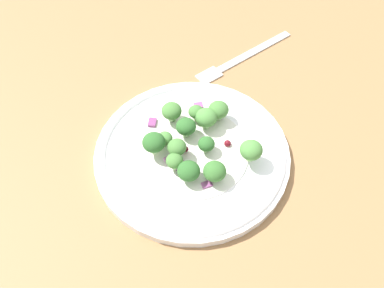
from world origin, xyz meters
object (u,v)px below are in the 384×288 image
(broccoli_floret_0, at_px, (222,111))
(plate, at_px, (192,153))
(broccoli_floret_2, at_px, (177,147))
(fork, at_px, (240,58))
(broccoli_floret_1, at_px, (208,144))

(broccoli_floret_0, bearing_deg, plate, -110.08)
(plate, height_order, broccoli_floret_0, broccoli_floret_0)
(broccoli_floret_2, xyz_separation_m, fork, (0.03, 0.22, -0.03))
(plate, distance_m, broccoli_floret_0, 0.07)
(plate, distance_m, fork, 0.20)
(broccoli_floret_0, height_order, fork, broccoli_floret_0)
(plate, relative_size, fork, 1.53)
(broccoli_floret_2, relative_size, fork, 0.15)
(fork, bearing_deg, broccoli_floret_0, -87.35)
(broccoli_floret_0, xyz_separation_m, fork, (-0.01, 0.14, -0.03))
(plate, xyz_separation_m, fork, (0.02, 0.20, -0.01))
(broccoli_floret_0, bearing_deg, broccoli_floret_1, -93.44)
(fork, bearing_deg, plate, -94.45)
(broccoli_floret_1, bearing_deg, fork, 90.92)
(broccoli_floret_1, distance_m, broccoli_floret_2, 0.04)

